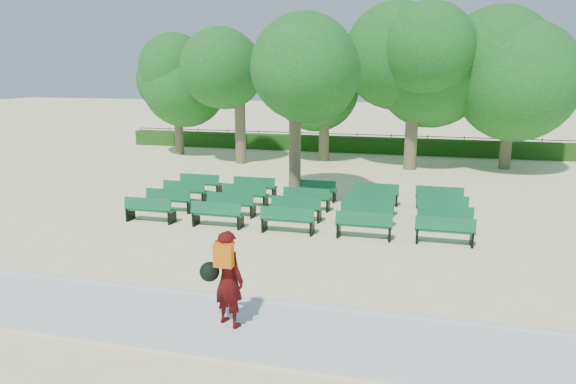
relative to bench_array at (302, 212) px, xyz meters
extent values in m
plane|color=beige|center=(-0.80, -0.43, -0.08)|extent=(120.00, 120.00, 0.00)
cube|color=silver|center=(-0.80, -7.83, -0.05)|extent=(30.00, 2.20, 0.06)
cube|color=silver|center=(-0.80, -6.68, -0.03)|extent=(30.00, 0.12, 0.10)
cube|color=#1D4D13|center=(-0.80, 13.57, 0.37)|extent=(26.00, 0.70, 0.90)
cube|color=#116137|center=(0.00, 0.01, 0.32)|extent=(1.62, 0.53, 0.05)
cube|color=#116137|center=(0.00, -0.17, 0.54)|extent=(1.61, 0.21, 0.37)
cylinder|color=brown|center=(-0.67, 1.72, 1.44)|extent=(0.43, 0.43, 3.05)
ellipsoid|color=#1A621E|center=(-0.67, 1.72, 4.21)|extent=(4.52, 4.52, 4.07)
imported|color=#40090A|center=(0.31, -7.82, 0.90)|extent=(0.79, 0.68, 1.84)
cube|color=orange|center=(0.31, -8.03, 1.43)|extent=(0.34, 0.17, 0.43)
sphere|color=black|center=(-0.03, -7.88, 1.02)|extent=(0.37, 0.37, 0.37)
camera|label=1|loc=(3.50, -16.10, 4.65)|focal=32.00mm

